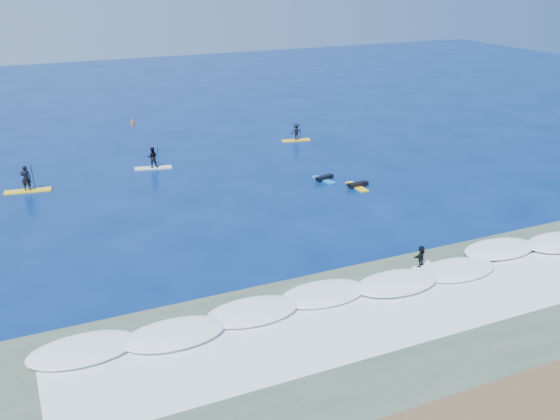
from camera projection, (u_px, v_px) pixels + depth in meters
name	position (u px, v px, depth m)	size (l,w,h in m)	color
ground	(293.00, 220.00, 41.55)	(160.00, 160.00, 0.00)	#031C49
wet_sand_strip	(540.00, 420.00, 23.36)	(90.00, 5.00, 0.08)	brown
shallow_water	(420.00, 322.00, 29.70)	(90.00, 13.00, 0.01)	#384C3C
breaking_wave	(374.00, 286.00, 33.09)	(40.00, 6.00, 0.30)	white
whitewater	(407.00, 312.00, 30.55)	(34.00, 5.00, 0.02)	silver
sup_paddler_left	(27.00, 182.00, 46.44)	(3.43, 1.34, 2.35)	gold
sup_paddler_center	(153.00, 159.00, 51.64)	(3.10, 1.40, 2.11)	silver
sup_paddler_right	(296.00, 133.00, 59.74)	(2.81, 1.13, 1.92)	yellow
prone_paddler_near	(357.00, 185.00, 47.52)	(1.87, 2.37, 0.49)	yellow
prone_paddler_far	(324.00, 178.00, 49.03)	(1.78, 2.32, 0.47)	blue
wave_surfer	(421.00, 258.00, 34.50)	(1.84, 1.25, 1.31)	white
marker_buoy	(133.00, 122.00, 65.58)	(0.30, 0.30, 0.72)	#DB4F13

